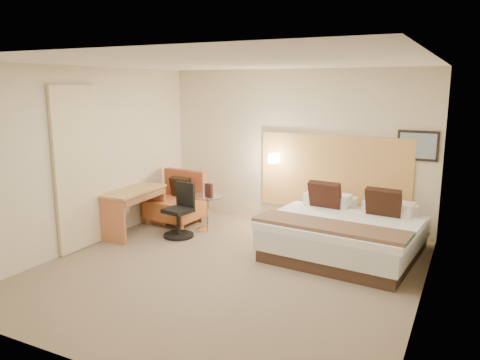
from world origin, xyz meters
The scene contains 19 objects.
floor centered at (0.00, 0.00, -0.01)m, with size 4.80×5.00×0.02m, color #796751.
ceiling centered at (0.00, 0.00, 2.71)m, with size 4.80×5.00×0.02m, color white.
wall_back centered at (0.00, 2.51, 1.35)m, with size 4.80×0.02×2.70m, color beige.
wall_front centered at (0.00, -2.51, 1.35)m, with size 4.80×0.02×2.70m, color beige.
wall_left centered at (-2.41, 0.00, 1.35)m, with size 0.02×5.00×2.70m, color beige.
wall_right centered at (2.41, 0.00, 1.35)m, with size 0.02×5.00×2.70m, color beige.
headboard_panel centered at (0.70, 2.47, 0.95)m, with size 2.60×0.04×1.30m, color tan.
art_frame centered at (2.02, 2.48, 1.50)m, with size 0.62×0.03×0.47m, color black.
art_canvas centered at (2.02, 2.46, 1.50)m, with size 0.54×0.01×0.39m, color gray.
lamp_arm centered at (-0.35, 2.42, 1.15)m, with size 0.02×0.02×0.12m, color white.
lamp_shade centered at (-0.35, 2.36, 1.15)m, with size 0.15×0.15×0.15m, color #FFEDC6.
curtain centered at (-2.36, -0.25, 1.22)m, with size 0.06×0.90×2.42m, color beige.
bottle_a centered at (-1.20, 1.44, 0.70)m, with size 0.06×0.06×0.21m, color #90B2DF.
menu_folder centered at (-1.05, 1.28, 0.71)m, with size 0.14×0.05×0.24m, color #3D1B19.
bed centered at (1.25, 1.28, 0.32)m, with size 2.19×2.15×0.99m.
lounge_chair centered at (-1.85, 1.53, 0.37)m, with size 0.92×0.82×0.92m.
side_table centered at (-1.13, 1.36, 0.33)m, with size 0.67×0.67×0.60m.
desk centered at (-2.11, 0.67, 0.58)m, with size 0.60×1.21×0.74m.
desk_chair centered at (-1.36, 0.87, 0.36)m, with size 0.57×0.57×0.87m.
Camera 1 is at (2.79, -5.21, 2.43)m, focal length 35.00 mm.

